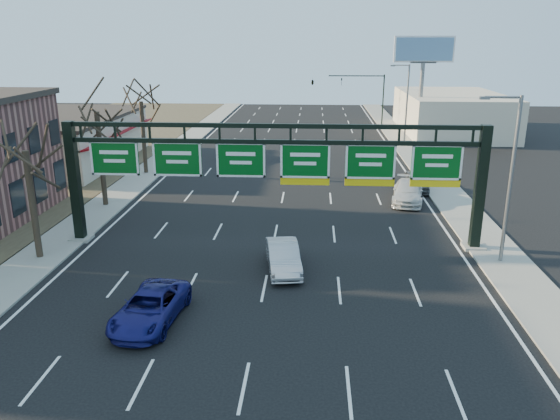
# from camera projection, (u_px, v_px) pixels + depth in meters

# --- Properties ---
(ground) EXTENTS (160.00, 160.00, 0.00)m
(ground) POSITION_uv_depth(u_px,v_px,m) (260.00, 307.00, 24.85)
(ground) COLOR black
(ground) RESTS_ON ground
(sidewalk_left) EXTENTS (3.00, 120.00, 0.12)m
(sidewalk_left) POSITION_uv_depth(u_px,v_px,m) (128.00, 187.00, 44.63)
(sidewalk_left) COLOR gray
(sidewalk_left) RESTS_ON ground
(sidewalk_right) EXTENTS (3.00, 120.00, 0.12)m
(sidewalk_right) POSITION_uv_depth(u_px,v_px,m) (446.00, 192.00, 43.12)
(sidewalk_right) COLOR gray
(sidewalk_right) RESTS_ON ground
(lane_markings) EXTENTS (21.60, 120.00, 0.01)m
(lane_markings) POSITION_uv_depth(u_px,v_px,m) (284.00, 190.00, 43.89)
(lane_markings) COLOR white
(lane_markings) RESTS_ON ground
(sign_gantry) EXTENTS (24.60, 1.20, 7.20)m
(sign_gantry) POSITION_uv_depth(u_px,v_px,m) (276.00, 168.00, 31.07)
(sign_gantry) COLOR black
(sign_gantry) RESTS_ON ground
(cream_strip) EXTENTS (10.90, 18.40, 4.70)m
(cream_strip) POSITION_uv_depth(u_px,v_px,m) (69.00, 139.00, 53.01)
(cream_strip) COLOR beige
(cream_strip) RESTS_ON ground
(building_right_distant) EXTENTS (12.00, 20.00, 5.00)m
(building_right_distant) POSITION_uv_depth(u_px,v_px,m) (451.00, 113.00, 70.52)
(building_right_distant) COLOR beige
(building_right_distant) RESTS_ON ground
(tree_gantry) EXTENTS (3.60, 3.60, 8.48)m
(tree_gantry) POSITION_uv_depth(u_px,v_px,m) (22.00, 131.00, 28.23)
(tree_gantry) COLOR black
(tree_gantry) RESTS_ON sidewalk_left
(tree_mid) EXTENTS (3.60, 3.60, 9.24)m
(tree_mid) POSITION_uv_depth(u_px,v_px,m) (95.00, 97.00, 37.52)
(tree_mid) COLOR black
(tree_mid) RESTS_ON sidewalk_left
(tree_far) EXTENTS (3.60, 3.60, 8.86)m
(tree_far) POSITION_uv_depth(u_px,v_px,m) (140.00, 89.00, 47.15)
(tree_far) COLOR black
(tree_far) RESTS_ON sidewalk_left
(streetlight_near) EXTENTS (2.15, 0.22, 9.00)m
(streetlight_near) POSITION_uv_depth(u_px,v_px,m) (509.00, 172.00, 28.30)
(streetlight_near) COLOR slate
(streetlight_near) RESTS_ON sidewalk_right
(streetlight_far) EXTENTS (2.15, 0.22, 9.00)m
(streetlight_far) POSITION_uv_depth(u_px,v_px,m) (406.00, 101.00, 60.67)
(streetlight_far) COLOR slate
(streetlight_far) RESTS_ON sidewalk_right
(billboard_right) EXTENTS (7.00, 0.50, 12.00)m
(billboard_right) POSITION_uv_depth(u_px,v_px,m) (423.00, 62.00, 64.06)
(billboard_right) COLOR slate
(billboard_right) RESTS_ON ground
(traffic_signal_mast) EXTENTS (10.16, 0.54, 7.00)m
(traffic_signal_mast) POSITION_uv_depth(u_px,v_px,m) (339.00, 85.00, 75.22)
(traffic_signal_mast) COLOR black
(traffic_signal_mast) RESTS_ON ground
(car_blue_suv) EXTENTS (2.79, 5.20, 1.39)m
(car_blue_suv) POSITION_uv_depth(u_px,v_px,m) (150.00, 307.00, 23.35)
(car_blue_suv) COLOR navy
(car_blue_suv) RESTS_ON ground
(car_silver_sedan) EXTENTS (2.26, 4.71, 1.49)m
(car_silver_sedan) POSITION_uv_depth(u_px,v_px,m) (283.00, 257.00, 28.61)
(car_silver_sedan) COLOR #A8A8AC
(car_silver_sedan) RESTS_ON ground
(car_white_wagon) EXTENTS (3.07, 5.59, 1.53)m
(car_white_wagon) POSITION_uv_depth(u_px,v_px,m) (408.00, 192.00, 40.67)
(car_white_wagon) COLOR silver
(car_white_wagon) RESTS_ON ground
(car_grey_far) EXTENTS (1.76, 4.34, 1.48)m
(car_grey_far) POSITION_uv_depth(u_px,v_px,m) (415.00, 181.00, 43.77)
(car_grey_far) COLOR #45484B
(car_grey_far) RESTS_ON ground
(car_silver_distant) EXTENTS (1.83, 4.70, 1.53)m
(car_silver_distant) POSITION_uv_depth(u_px,v_px,m) (237.00, 152.00, 54.82)
(car_silver_distant) COLOR silver
(car_silver_distant) RESTS_ON ground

